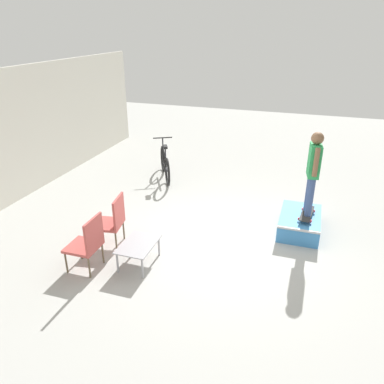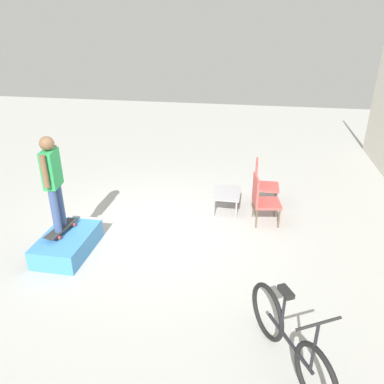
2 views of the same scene
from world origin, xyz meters
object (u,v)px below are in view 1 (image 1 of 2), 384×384
object	(u,v)px
skate_ramp_box	(300,223)
patio_chair_left	(88,242)
coffee_table	(138,246)
bicycle	(165,164)
patio_chair_right	(112,219)
person_skater	(313,168)
skateboard_on_ramp	(307,214)

from	to	relation	value
skate_ramp_box	patio_chair_left	world-z (taller)	patio_chair_left
skate_ramp_box	coffee_table	distance (m)	3.33
bicycle	coffee_table	bearing A→B (deg)	166.65
coffee_table	patio_chair_right	world-z (taller)	patio_chair_right
person_skater	patio_chair_right	size ratio (longest dim) A/B	1.64
patio_chair_right	person_skater	bearing A→B (deg)	105.45
coffee_table	bicycle	bearing A→B (deg)	15.48
coffee_table	bicycle	xyz separation A→B (m)	(3.85, 1.07, 0.04)
skate_ramp_box	bicycle	distance (m)	4.06
patio_chair_left	patio_chair_right	size ratio (longest dim) A/B	1.00
patio_chair_left	patio_chair_right	bearing A→B (deg)	179.24
skate_ramp_box	patio_chair_left	distance (m)	4.15
skateboard_on_ramp	bicycle	bearing A→B (deg)	70.03
patio_chair_right	bicycle	world-z (taller)	bicycle
person_skater	patio_chair_right	xyz separation A→B (m)	(-1.60, 3.42, -0.86)
patio_chair_right	coffee_table	bearing A→B (deg)	50.06
coffee_table	patio_chair_left	size ratio (longest dim) A/B	0.80
bicycle	patio_chair_right	bearing A→B (deg)	156.89
bicycle	skateboard_on_ramp	bearing A→B (deg)	-144.67
skateboard_on_ramp	patio_chair_right	size ratio (longest dim) A/B	0.75
person_skater	patio_chair_left	bearing A→B (deg)	118.00
skate_ramp_box	patio_chair_right	world-z (taller)	patio_chair_right
coffee_table	skate_ramp_box	bearing A→B (deg)	-51.19
patio_chair_right	bicycle	bearing A→B (deg)	176.10
skate_ramp_box	person_skater	size ratio (longest dim) A/B	0.78
skateboard_on_ramp	coffee_table	distance (m)	3.38
skate_ramp_box	coffee_table	world-z (taller)	coffee_table
patio_chair_left	bicycle	world-z (taller)	bicycle
person_skater	coffee_table	xyz separation A→B (m)	(-2.02, 2.70, -1.05)
patio_chair_right	patio_chair_left	bearing A→B (deg)	-9.53
bicycle	person_skater	bearing A→B (deg)	-144.67
skate_ramp_box	person_skater	bearing A→B (deg)	-116.71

